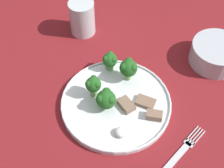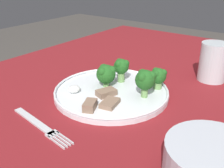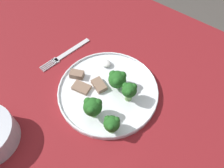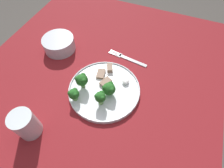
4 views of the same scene
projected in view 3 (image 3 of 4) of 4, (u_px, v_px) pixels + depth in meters
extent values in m
cube|color=maroon|center=(104.00, 116.00, 0.61)|extent=(1.37, 1.04, 0.03)
cylinder|color=brown|center=(75.00, 31.00, 1.32)|extent=(0.06, 0.06, 0.68)
cylinder|color=white|center=(108.00, 91.00, 0.63)|extent=(0.29, 0.29, 0.01)
torus|color=white|center=(108.00, 90.00, 0.62)|extent=(0.29, 0.29, 0.01)
cube|color=silver|center=(72.00, 50.00, 0.73)|extent=(0.03, 0.14, 0.00)
cube|color=silver|center=(55.00, 61.00, 0.70)|extent=(0.03, 0.02, 0.00)
cube|color=silver|center=(47.00, 63.00, 0.69)|extent=(0.01, 0.05, 0.00)
cube|color=silver|center=(48.00, 65.00, 0.69)|extent=(0.01, 0.05, 0.00)
cube|color=silver|center=(49.00, 66.00, 0.69)|extent=(0.01, 0.05, 0.00)
cube|color=silver|center=(50.00, 67.00, 0.68)|extent=(0.01, 0.05, 0.00)
cylinder|color=#709E56|center=(94.00, 113.00, 0.57)|extent=(0.02, 0.02, 0.03)
sphere|color=#215B1E|center=(93.00, 107.00, 0.54)|extent=(0.05, 0.05, 0.05)
sphere|color=#215B1E|center=(88.00, 102.00, 0.54)|extent=(0.02, 0.02, 0.02)
sphere|color=#215B1E|center=(91.00, 110.00, 0.53)|extent=(0.02, 0.02, 0.02)
sphere|color=#215B1E|center=(98.00, 103.00, 0.54)|extent=(0.02, 0.02, 0.02)
cylinder|color=#709E56|center=(112.00, 128.00, 0.55)|extent=(0.02, 0.02, 0.02)
sphere|color=#215B1E|center=(112.00, 124.00, 0.53)|extent=(0.04, 0.04, 0.04)
sphere|color=#215B1E|center=(108.00, 119.00, 0.52)|extent=(0.02, 0.02, 0.02)
sphere|color=#215B1E|center=(111.00, 127.00, 0.51)|extent=(0.02, 0.02, 0.02)
sphere|color=#215B1E|center=(116.00, 120.00, 0.52)|extent=(0.02, 0.02, 0.02)
cylinder|color=#709E56|center=(117.00, 85.00, 0.62)|extent=(0.02, 0.02, 0.02)
sphere|color=#215B1E|center=(117.00, 80.00, 0.60)|extent=(0.05, 0.05, 0.05)
sphere|color=#215B1E|center=(113.00, 74.00, 0.60)|extent=(0.02, 0.02, 0.02)
sphere|color=#215B1E|center=(117.00, 82.00, 0.59)|extent=(0.02, 0.02, 0.02)
sphere|color=#215B1E|center=(122.00, 75.00, 0.60)|extent=(0.02, 0.02, 0.02)
cylinder|color=#709E56|center=(129.00, 96.00, 0.60)|extent=(0.02, 0.02, 0.03)
sphere|color=#215B1E|center=(129.00, 90.00, 0.57)|extent=(0.04, 0.04, 0.04)
sphere|color=#215B1E|center=(126.00, 86.00, 0.57)|extent=(0.02, 0.02, 0.02)
sphere|color=#215B1E|center=(129.00, 92.00, 0.56)|extent=(0.02, 0.02, 0.02)
sphere|color=#215B1E|center=(134.00, 87.00, 0.57)|extent=(0.02, 0.02, 0.02)
cube|color=#846651|center=(77.00, 74.00, 0.64)|extent=(0.05, 0.04, 0.02)
cube|color=#846651|center=(81.00, 88.00, 0.62)|extent=(0.06, 0.04, 0.01)
cube|color=#846651|center=(99.00, 85.00, 0.63)|extent=(0.05, 0.04, 0.01)
ellipsoid|color=white|center=(106.00, 63.00, 0.67)|extent=(0.03, 0.03, 0.02)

